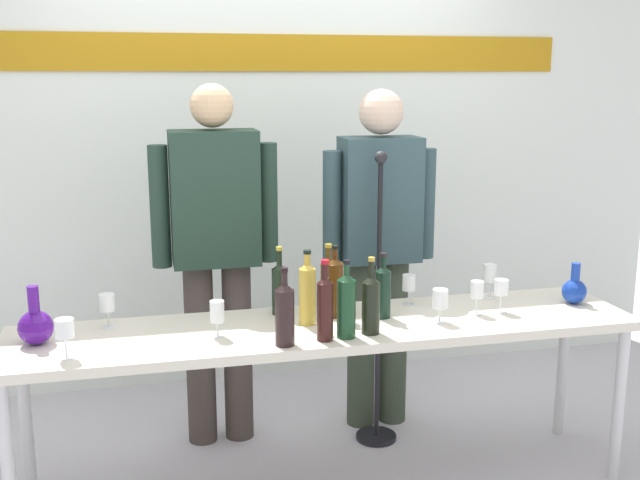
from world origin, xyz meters
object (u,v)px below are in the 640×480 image
at_px(wine_bottle_0, 325,306).
at_px(microphone_stand, 378,349).
at_px(presenter_left, 216,244).
at_px(decanter_blue_left, 35,325).
at_px(wine_bottle_7, 307,291).
at_px(wine_bottle_4, 280,287).
at_px(wine_bottle_2, 335,286).
at_px(wine_bottle_5, 346,304).
at_px(wine_glass_left_0, 217,312).
at_px(wine_glass_right_3, 501,288).
at_px(wine_glass_right_2, 409,283).
at_px(wine_glass_right_0, 490,274).
at_px(wine_bottle_6, 371,303).
at_px(display_table, 328,337).
at_px(wine_bottle_8, 383,290).
at_px(presenter_right, 379,239).
at_px(wine_bottle_1, 328,282).
at_px(wine_glass_left_2, 65,329).
at_px(wine_glass_right_4, 440,299).
at_px(decanter_blue_right, 574,290).
at_px(wine_glass_left_1, 107,303).
at_px(wine_bottle_3, 285,312).

height_order(wine_bottle_0, microphone_stand, microphone_stand).
bearing_deg(presenter_left, decanter_blue_left, -143.71).
bearing_deg(wine_bottle_7, wine_bottle_4, 118.65).
distance_m(wine_bottle_2, wine_bottle_5, 0.27).
bearing_deg(wine_glass_left_0, wine_glass_right_3, 1.71).
relative_size(presenter_left, wine_glass_right_2, 12.43).
bearing_deg(wine_glass_right_0, wine_bottle_6, -152.80).
bearing_deg(decanter_blue_left, display_table, -1.20).
distance_m(wine_bottle_0, wine_bottle_2, 0.30).
height_order(wine_bottle_7, microphone_stand, microphone_stand).
relative_size(wine_bottle_0, wine_bottle_8, 1.15).
distance_m(display_table, presenter_right, 0.76).
relative_size(wine_bottle_1, wine_glass_right_0, 1.87).
bearing_deg(display_table, wine_bottle_4, 133.69).
xyz_separation_m(decanter_blue_left, wine_bottle_1, (1.20, 0.17, 0.05)).
distance_m(wine_bottle_1, wine_bottle_6, 0.36).
distance_m(presenter_right, wine_bottle_8, 0.58).
height_order(wine_bottle_0, wine_glass_left_2, wine_bottle_0).
relative_size(display_table, presenter_left, 1.52).
relative_size(wine_bottle_6, wine_bottle_8, 1.11).
xyz_separation_m(presenter_right, wine_bottle_2, (-0.35, -0.49, -0.08)).
distance_m(wine_glass_right_4, microphone_stand, 0.62).
distance_m(wine_bottle_8, wine_glass_left_0, 0.72).
distance_m(decanter_blue_right, wine_glass_right_3, 0.39).
relative_size(wine_bottle_5, wine_glass_left_1, 2.21).
bearing_deg(wine_glass_right_0, wine_glass_left_2, -169.04).
bearing_deg(presenter_left, wine_bottle_8, -39.98).
distance_m(decanter_blue_left, wine_bottle_7, 1.07).
distance_m(decanter_blue_right, wine_bottle_5, 1.15).
bearing_deg(wine_glass_right_0, wine_bottle_7, -168.90).
bearing_deg(wine_glass_left_2, wine_bottle_7, 10.81).
height_order(wine_bottle_4, microphone_stand, microphone_stand).
bearing_deg(display_table, wine_bottle_1, 76.21).
bearing_deg(wine_glass_left_2, wine_glass_left_1, 66.79).
bearing_deg(wine_glass_right_3, presenter_right, 122.03).
relative_size(decanter_blue_left, wine_glass_right_3, 1.59).
bearing_deg(wine_bottle_1, decanter_blue_left, -171.90).
distance_m(wine_bottle_3, wine_bottle_5, 0.25).
distance_m(wine_bottle_1, wine_bottle_3, 0.49).
height_order(presenter_right, wine_glass_right_0, presenter_right).
distance_m(decanter_blue_right, wine_glass_left_0, 1.63).
xyz_separation_m(display_table, presenter_left, (-0.40, 0.58, 0.30)).
bearing_deg(wine_bottle_1, decanter_blue_right, -8.78).
relative_size(wine_bottle_8, wine_glass_right_2, 2.03).
bearing_deg(wine_glass_left_2, display_table, 8.86).
bearing_deg(wine_bottle_1, wine_glass_right_0, 0.18).
bearing_deg(wine_glass_right_4, decanter_blue_right, 8.85).
bearing_deg(wine_glass_right_0, decanter_blue_left, -174.98).
xyz_separation_m(wine_bottle_4, wine_bottle_8, (0.42, -0.15, -0.00)).
height_order(display_table, wine_bottle_0, wine_bottle_0).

